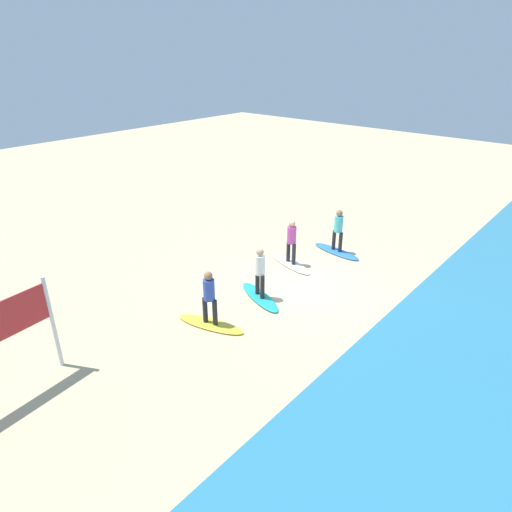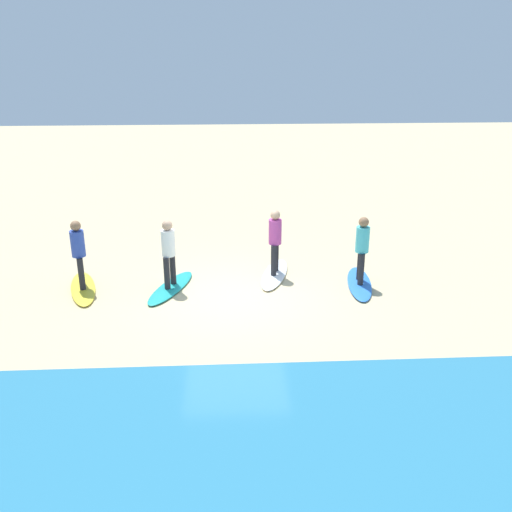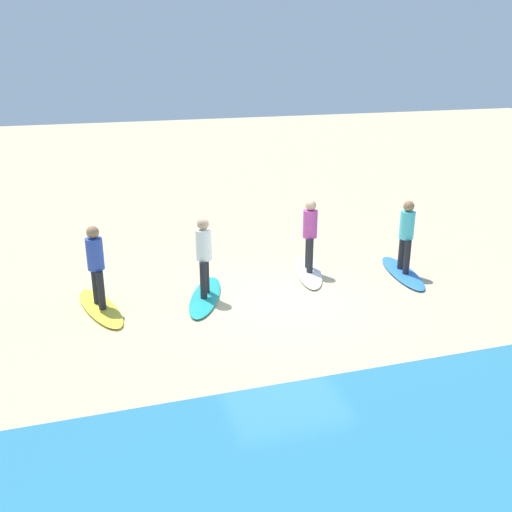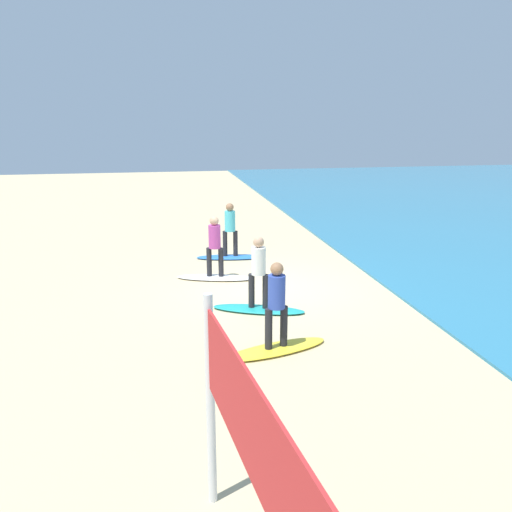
# 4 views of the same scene
# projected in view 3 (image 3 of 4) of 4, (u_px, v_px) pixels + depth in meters

# --- Properties ---
(ground_plane) EXTENTS (60.00, 60.00, 0.00)m
(ground_plane) POSITION_uv_depth(u_px,v_px,m) (284.00, 300.00, 11.81)
(ground_plane) COLOR #CCB789
(surfboard_blue) EXTENTS (0.85, 2.16, 0.09)m
(surfboard_blue) POSITION_uv_depth(u_px,v_px,m) (403.00, 273.00, 13.09)
(surfboard_blue) COLOR blue
(surfboard_blue) RESTS_ON ground
(surfer_blue) EXTENTS (0.32, 0.46, 1.64)m
(surfer_blue) POSITION_uv_depth(u_px,v_px,m) (406.00, 231.00, 12.74)
(surfer_blue) COLOR #232328
(surfer_blue) RESTS_ON surfboard_blue
(surfboard_white) EXTENTS (1.08, 2.17, 0.09)m
(surfboard_white) POSITION_uv_depth(u_px,v_px,m) (309.00, 271.00, 13.16)
(surfboard_white) COLOR white
(surfboard_white) RESTS_ON ground
(surfer_white) EXTENTS (0.32, 0.45, 1.64)m
(surfer_white) POSITION_uv_depth(u_px,v_px,m) (310.00, 230.00, 12.82)
(surfer_white) COLOR #232328
(surfer_white) RESTS_ON surfboard_white
(surfboard_teal) EXTENTS (1.27, 2.16, 0.09)m
(surfboard_teal) POSITION_uv_depth(u_px,v_px,m) (205.00, 297.00, 11.85)
(surfboard_teal) COLOR teal
(surfboard_teal) RESTS_ON ground
(surfer_teal) EXTENTS (0.32, 0.44, 1.64)m
(surfer_teal) POSITION_uv_depth(u_px,v_px,m) (204.00, 251.00, 11.50)
(surfer_teal) COLOR #232328
(surfer_teal) RESTS_ON surfboard_teal
(surfboard_yellow) EXTENTS (1.10, 2.17, 0.09)m
(surfboard_yellow) POSITION_uv_depth(u_px,v_px,m) (100.00, 308.00, 11.35)
(surfboard_yellow) COLOR yellow
(surfboard_yellow) RESTS_ON ground
(surfer_yellow) EXTENTS (0.32, 0.45, 1.64)m
(surfer_yellow) POSITION_uv_depth(u_px,v_px,m) (96.00, 261.00, 11.00)
(surfer_yellow) COLOR #232328
(surfer_yellow) RESTS_ON surfboard_yellow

